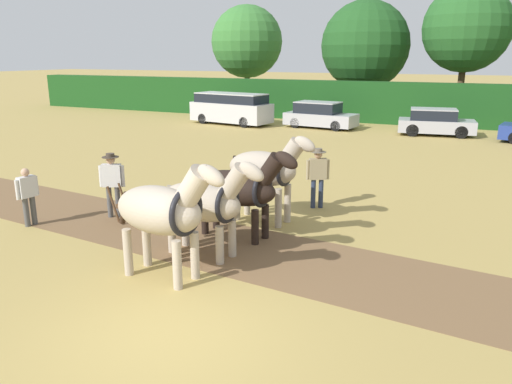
# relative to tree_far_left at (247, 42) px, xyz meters

# --- Properties ---
(ground_plane) EXTENTS (240.00, 240.00, 0.00)m
(ground_plane) POSITION_rel_tree_far_left_xyz_m (14.31, -32.50, -5.40)
(ground_plane) COLOR #A88E4C
(plowed_furrow_strip) EXTENTS (27.58, 5.51, 0.01)m
(plowed_furrow_strip) POSITION_rel_tree_far_left_xyz_m (9.02, -28.28, -5.39)
(plowed_furrow_strip) COLOR brown
(plowed_furrow_strip) RESTS_ON ground
(hedgerow) EXTENTS (62.35, 1.33, 2.67)m
(hedgerow) POSITION_rel_tree_far_left_xyz_m (14.31, -4.77, -4.06)
(hedgerow) COLOR #194719
(hedgerow) RESTS_ON ground
(tree_far_left) EXTENTS (5.82, 5.82, 8.32)m
(tree_far_left) POSITION_rel_tree_far_left_xyz_m (0.00, 0.00, 0.00)
(tree_far_left) COLOR brown
(tree_far_left) RESTS_ON ground
(tree_left) EXTENTS (6.47, 6.47, 8.28)m
(tree_left) POSITION_rel_tree_far_left_xyz_m (9.82, -0.24, -0.37)
(tree_left) COLOR #4C3823
(tree_left) RESTS_ON ground
(tree_center_left) EXTENTS (5.74, 5.74, 8.94)m
(tree_center_left) POSITION_rel_tree_far_left_xyz_m (16.69, -1.14, 0.65)
(tree_center_left) COLOR #4C3823
(tree_center_left) RESTS_ON ground
(draft_horse_lead_left) EXTENTS (2.70, 1.19, 2.54)m
(draft_horse_lead_left) POSITION_rel_tree_far_left_xyz_m (13.03, -30.73, -3.97)
(draft_horse_lead_left) COLOR #B2A38E
(draft_horse_lead_left) RESTS_ON ground
(draft_horse_lead_right) EXTENTS (2.76, 1.08, 2.34)m
(draft_horse_lead_right) POSITION_rel_tree_far_left_xyz_m (13.17, -29.37, -4.15)
(draft_horse_lead_right) COLOR #B2A38E
(draft_horse_lead_right) RESTS_ON ground
(draft_horse_trail_left) EXTENTS (2.96, 1.10, 2.34)m
(draft_horse_trail_left) POSITION_rel_tree_far_left_xyz_m (13.31, -28.01, -4.15)
(draft_horse_trail_left) COLOR black
(draft_horse_trail_left) RESTS_ON ground
(draft_horse_trail_right) EXTENTS (2.65, 1.14, 2.48)m
(draft_horse_trail_right) POSITION_rel_tree_far_left_xyz_m (13.42, -26.65, -3.95)
(draft_horse_trail_right) COLOR #B2A38E
(draft_horse_trail_right) RESTS_ON ground
(plow) EXTENTS (1.67, 0.50, 1.13)m
(plow) POSITION_rel_tree_far_left_xyz_m (10.67, -28.44, -5.08)
(plow) COLOR #4C331E
(plow) RESTS_ON ground
(farmer_at_plow) EXTENTS (0.64, 0.45, 1.80)m
(farmer_at_plow) POSITION_rel_tree_far_left_xyz_m (9.47, -28.07, -4.33)
(farmer_at_plow) COLOR #4C4C4C
(farmer_at_plow) RESTS_ON ground
(farmer_beside_team) EXTENTS (0.60, 0.44, 1.77)m
(farmer_beside_team) POSITION_rel_tree_far_left_xyz_m (14.29, -24.87, -4.35)
(farmer_beside_team) COLOR #28334C
(farmer_beside_team) RESTS_ON ground
(farmer_onlooker_left) EXTENTS (0.27, 0.63, 1.54)m
(farmer_onlooker_left) POSITION_rel_tree_far_left_xyz_m (7.93, -29.55, -4.52)
(farmer_onlooker_left) COLOR #4C4C4C
(farmer_onlooker_left) RESTS_ON ground
(parked_van) EXTENTS (5.61, 2.80, 1.99)m
(parked_van) POSITION_rel_tree_far_left_xyz_m (3.42, -9.50, -4.37)
(parked_van) COLOR #BCBCC1
(parked_van) RESTS_ON ground
(parked_car_left) EXTENTS (4.50, 2.31, 1.59)m
(parked_car_left) POSITION_rel_tree_far_left_xyz_m (9.19, -8.75, -4.64)
(parked_car_left) COLOR #A8A8B2
(parked_car_left) RESTS_ON ground
(parked_car_center_left) EXTENTS (4.29, 2.38, 1.48)m
(parked_car_center_left) POSITION_rel_tree_far_left_xyz_m (15.97, -8.88, -4.68)
(parked_car_center_left) COLOR #A8A8B2
(parked_car_center_left) RESTS_ON ground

